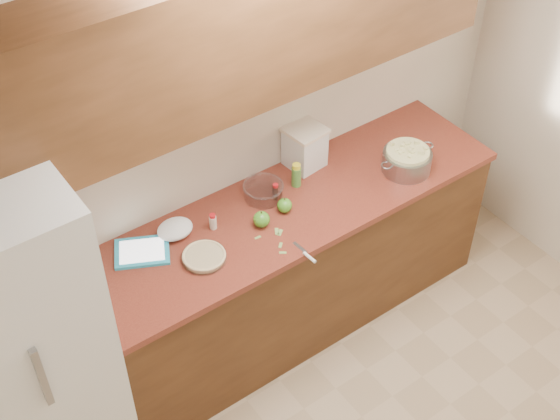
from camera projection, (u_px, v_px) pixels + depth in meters
room_shell at (501, 353)px, 2.96m from camera, size 3.60×3.60×3.60m
counter_run at (276, 272)px, 4.41m from camera, size 2.64×0.68×0.92m
upper_cabinets at (255, 25)px, 3.50m from camera, size 2.60×0.34×0.70m
fridge at (18, 348)px, 3.48m from camera, size 0.70×0.70×1.80m
pie at (204, 257)px, 3.84m from camera, size 0.22×0.22×0.04m
colander at (407, 160)px, 4.32m from camera, size 0.37×0.27×0.14m
flour_canister at (305, 147)px, 4.31m from camera, size 0.22×0.22×0.25m
tablet at (142, 252)px, 3.88m from camera, size 0.33×0.30×0.02m
paring_knife at (308, 256)px, 3.86m from camera, size 0.03×0.18×0.02m
lemon_bottle at (296, 175)px, 4.22m from camera, size 0.05×0.05×0.14m
cinnamon_shaker at (213, 222)px, 3.99m from camera, size 0.04×0.04×0.09m
vanilla_bottle at (276, 192)px, 4.15m from camera, size 0.03×0.03×0.10m
mixing_bowl at (263, 190)px, 4.16m from camera, size 0.22×0.22×0.08m
paper_towel at (175, 229)px, 3.95m from camera, size 0.23×0.21×0.08m
apple_left at (261, 219)px, 4.00m from camera, size 0.09×0.09×0.10m
apple_center at (285, 205)px, 4.08m from camera, size 0.08×0.08×0.09m
peel_a at (280, 245)px, 3.92m from camera, size 0.04×0.04×0.00m
peel_b at (277, 231)px, 3.99m from camera, size 0.04×0.05×0.00m
peel_c at (280, 233)px, 3.99m from camera, size 0.05×0.04×0.00m
peel_d at (283, 253)px, 3.88m from camera, size 0.04×0.03×0.00m
peel_e at (258, 237)px, 3.96m from camera, size 0.03×0.02×0.00m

